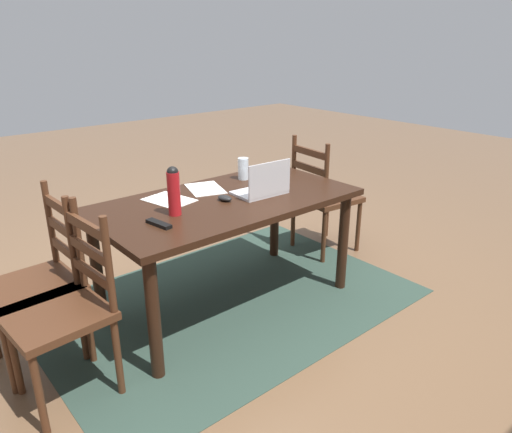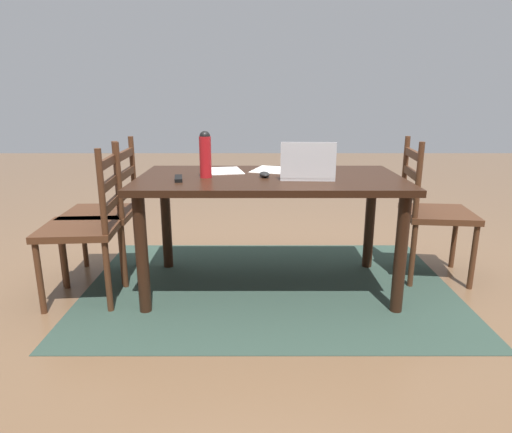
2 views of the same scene
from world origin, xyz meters
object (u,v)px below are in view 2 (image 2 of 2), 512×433
drinking_glass (320,158)px  tv_remote (178,178)px  water_bottle (205,154)px  chair_right_far (87,227)px  laptop (307,170)px  chair_right_near (105,212)px  chair_left_near (432,212)px  dining_table (270,191)px  computer_mouse (265,174)px

drinking_glass → tv_remote: 0.97m
water_bottle → chair_right_far: bearing=10.2°
laptop → tv_remote: size_ratio=1.94×
water_bottle → tv_remote: 0.22m
chair_right_near → water_bottle: bearing=163.1°
chair_left_near → water_bottle: (1.49, 0.22, 0.42)m
dining_table → computer_mouse: computer_mouse is taller
chair_right_far → tv_remote: bearing=-175.8°
chair_right_far → chair_right_near: 0.34m
tv_remote → chair_right_near: bearing=-38.1°
dining_table → chair_right_far: size_ratio=1.71×
chair_left_near → tv_remote: size_ratio=5.59×
tv_remote → dining_table: bearing=-176.3°
chair_left_near → laptop: 0.98m
chair_left_near → computer_mouse: chair_left_near is taller
dining_table → tv_remote: 0.57m
chair_left_near → drinking_glass: (0.76, -0.08, 0.35)m
chair_right_near → tv_remote: chair_right_near is taller
chair_left_near → laptop: (0.88, 0.28, 0.33)m
dining_table → drinking_glass: (-0.34, -0.26, 0.17)m
laptop → chair_right_near: bearing=-11.8°
chair_right_near → water_bottle: water_bottle is taller
chair_left_near → laptop: bearing=17.5°
computer_mouse → laptop: bearing=153.0°
computer_mouse → tv_remote: (0.51, 0.10, -0.01)m
laptop → computer_mouse: size_ratio=3.31×
chair_right_near → computer_mouse: size_ratio=9.50×
dining_table → laptop: laptop is taller
chair_right_near → drinking_glass: 1.49m
tv_remote → chair_left_near: bearing=-179.1°
chair_right_near → laptop: bearing=168.2°
laptop → tv_remote: bearing=1.9°
dining_table → computer_mouse: 0.12m
water_bottle → tv_remote: bearing=29.4°
drinking_glass → chair_left_near: bearing=173.8°
water_bottle → laptop: bearing=174.3°
laptop → computer_mouse: bearing=-15.8°
tv_remote → laptop: bearing=172.3°
water_bottle → tv_remote: size_ratio=1.65×
drinking_glass → tv_remote: drinking_glass is taller
laptop → computer_mouse: 0.27m
chair_left_near → chair_right_near: 2.20m
dining_table → computer_mouse: bearing=42.2°
chair_right_near → drinking_glass: bearing=-176.6°
chair_left_near → chair_right_near: same height
chair_right_far → tv_remote: 0.63m
chair_right_far → chair_right_near: (-0.00, -0.34, 0.00)m
dining_table → chair_right_near: bearing=-9.0°
water_bottle → drinking_glass: size_ratio=1.86×
dining_table → tv_remote: tv_remote is taller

